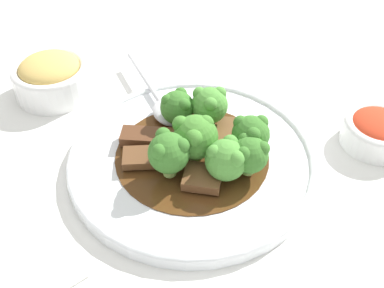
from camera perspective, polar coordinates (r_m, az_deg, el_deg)
ground_plane at (r=0.58m, az=-0.00°, el=-2.47°), size 4.00×4.00×0.00m
main_plate at (r=0.57m, az=-0.00°, el=-1.76°), size 0.31×0.31×0.02m
beef_strip_0 at (r=0.53m, az=1.34°, el=-4.29°), size 0.06×0.06×0.01m
beef_strip_1 at (r=0.55m, az=-6.05°, el=-1.69°), size 0.06×0.05×0.01m
beef_strip_2 at (r=0.58m, az=5.16°, el=1.11°), size 0.06×0.07×0.01m
beef_strip_3 at (r=0.58m, az=-5.48°, el=0.87°), size 0.08×0.07×0.01m
beef_strip_4 at (r=0.58m, az=1.58°, el=0.84°), size 0.06×0.04×0.01m
broccoli_floret_0 at (r=0.58m, az=2.25°, el=5.00°), size 0.05×0.05×0.06m
broccoli_floret_1 at (r=0.52m, az=4.35°, el=-1.91°), size 0.05×0.05×0.05m
broccoli_floret_2 at (r=0.51m, az=-2.98°, el=-1.06°), size 0.05×0.05×0.06m
broccoli_floret_3 at (r=0.54m, az=7.47°, el=1.30°), size 0.05×0.05×0.06m
broccoli_floret_4 at (r=0.58m, az=-1.89°, el=4.74°), size 0.04×0.04×0.05m
broccoli_floret_5 at (r=0.52m, az=7.34°, el=-1.28°), size 0.04×0.04×0.05m
broccoli_floret_6 at (r=0.53m, az=0.17°, el=0.88°), size 0.05×0.05×0.06m
serving_spoon at (r=0.63m, az=-3.61°, el=4.83°), size 0.05×0.20×0.01m
side_bowl_kimchi at (r=0.64m, az=22.51°, el=1.61°), size 0.09×0.09×0.04m
side_bowl_appetizer at (r=0.71m, az=-17.44°, el=8.20°), size 0.11×0.11×0.06m
paper_napkin at (r=0.51m, az=-21.10°, el=-14.15°), size 0.11×0.12×0.01m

